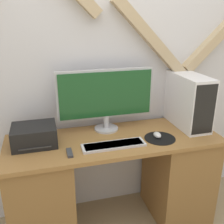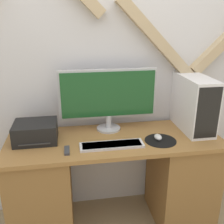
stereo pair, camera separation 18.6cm
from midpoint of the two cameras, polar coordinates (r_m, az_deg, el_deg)
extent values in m
cube|color=silver|center=(2.10, -4.59, 12.26)|extent=(6.40, 0.05, 2.70)
cube|color=tan|center=(2.17, 7.89, 13.46)|extent=(0.81, 0.08, 0.81)
cube|color=tan|center=(2.39, 19.05, 14.47)|extent=(0.52, 0.08, 0.52)
cube|color=olive|center=(1.96, -2.20, -6.19)|extent=(1.58, 0.56, 0.03)
cube|color=olive|center=(2.13, -17.57, -17.21)|extent=(0.44, 0.52, 0.75)
cube|color=olive|center=(2.33, 11.83, -13.07)|extent=(0.44, 0.52, 0.75)
cylinder|color=#B7B7BC|center=(2.10, -3.81, -3.65)|extent=(0.19, 0.19, 0.02)
cylinder|color=#B7B7BC|center=(2.07, -3.85, -2.15)|extent=(0.04, 0.04, 0.10)
cube|color=#B7B7BC|center=(2.00, -4.05, 3.90)|extent=(0.75, 0.03, 0.38)
cube|color=#194C23|center=(1.99, -3.95, 3.77)|extent=(0.72, 0.01, 0.35)
cube|color=silver|center=(1.83, -2.57, -7.29)|extent=(0.45, 0.12, 0.02)
cube|color=white|center=(1.83, -2.58, -7.14)|extent=(0.41, 0.10, 0.01)
cylinder|color=black|center=(1.96, 7.71, -5.75)|extent=(0.23, 0.23, 0.00)
ellipsoid|color=silver|center=(1.96, 7.16, -5.04)|extent=(0.05, 0.08, 0.04)
cube|color=white|center=(2.17, 13.88, 2.37)|extent=(0.19, 0.46, 0.42)
cube|color=black|center=(1.99, 16.96, 0.42)|extent=(0.18, 0.01, 0.38)
cube|color=black|center=(1.94, -19.21, -4.86)|extent=(0.30, 0.25, 0.14)
cube|color=#333333|center=(1.89, -19.18, -6.84)|extent=(0.21, 0.11, 0.01)
cube|color=#38383D|center=(1.78, -12.23, -8.75)|extent=(0.03, 0.11, 0.02)
camera|label=1|loc=(0.09, -92.86, -1.06)|focal=42.00mm
camera|label=2|loc=(0.09, 87.14, 1.06)|focal=42.00mm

